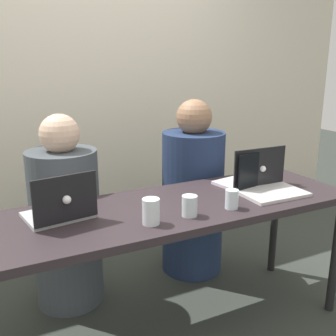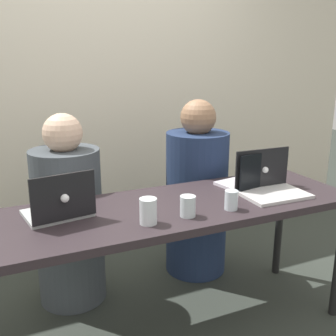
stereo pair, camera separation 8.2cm
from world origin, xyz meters
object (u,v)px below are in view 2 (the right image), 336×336
person_on_left (69,221)px  laptop_back_left (59,208)px  laptop_back_right (253,178)px  water_glass_right (231,201)px  person_on_right (197,197)px  water_glass_center (188,207)px  laptop_front_right (270,185)px  water_glass_left (148,213)px

person_on_left → laptop_back_left: bearing=83.4°
laptop_back_right → water_glass_right: bearing=29.4°
person_on_right → water_glass_right: bearing=90.0°
person_on_right → water_glass_center: size_ratio=12.14×
person_on_right → water_glass_right: (-0.20, -0.73, 0.25)m
person_on_right → laptop_back_left: (-1.00, -0.49, 0.26)m
person_on_right → laptop_back_left: size_ratio=3.70×
laptop_back_left → laptop_front_right: laptop_front_right is taller
laptop_back_right → laptop_front_right: bearing=79.2°
person_on_left → water_glass_center: person_on_left is taller
person_on_left → laptop_back_left: size_ratio=3.57×
water_glass_right → water_glass_center: size_ratio=0.97×
person_on_left → laptop_back_left: 0.58m
person_on_left → laptop_back_right: (1.00, -0.46, 0.27)m
water_glass_center → water_glass_left: bearing=-178.7°
person_on_left → laptop_back_right: size_ratio=2.98×
laptop_front_right → laptop_back_left: bearing=174.7°
person_on_left → water_glass_left: person_on_left is taller
water_glass_center → laptop_front_right: bearing=10.5°
person_on_left → water_glass_center: 0.89m
laptop_front_right → person_on_right: bearing=102.3°
person_on_right → water_glass_center: bearing=74.3°
person_on_left → person_on_right: size_ratio=0.96×
laptop_back_right → person_on_left: bearing=-34.6°
person_on_right → water_glass_right: 0.80m
person_on_right → laptop_back_left: bearing=41.9°
laptop_back_right → water_glass_right: laptop_back_right is taller
laptop_back_right → water_glass_center: (-0.56, -0.26, -0.00)m
water_glass_right → water_glass_center: (-0.23, 0.01, 0.00)m
laptop_back_left → water_glass_center: size_ratio=3.28×
laptop_back_right → person_on_right: bearing=-84.7°
person_on_left → water_glass_center: (0.44, -0.72, 0.27)m
water_glass_left → water_glass_center: size_ratio=1.19×
water_glass_left → water_glass_right: water_glass_left is taller
person_on_left → water_glass_right: 1.03m
laptop_back_left → person_on_left: bearing=-112.1°
water_glass_center → person_on_right: bearing=58.7°
person_on_left → water_glass_center: size_ratio=11.70×
person_on_right → water_glass_right: size_ratio=12.54×
laptop_back_right → water_glass_right: (-0.33, -0.27, -0.01)m
water_glass_right → person_on_left: bearing=132.8°
water_glass_right → water_glass_left: bearing=179.4°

